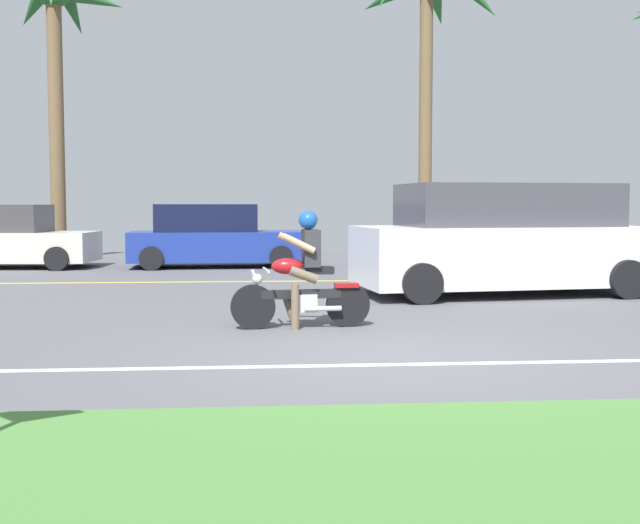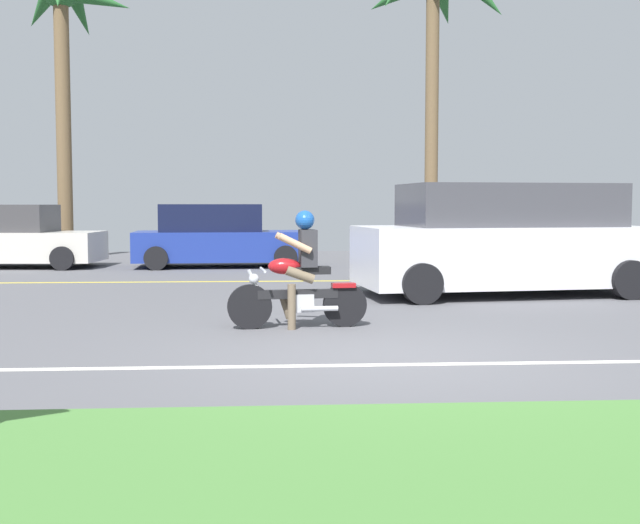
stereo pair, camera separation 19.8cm
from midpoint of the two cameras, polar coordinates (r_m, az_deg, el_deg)
ground at (r=11.17m, az=2.00°, el=-3.87°), size 56.00×30.00×0.04m
grass_median at (r=4.37m, az=13.25°, el=-16.24°), size 56.00×3.80×0.06m
lane_line_near at (r=7.76m, az=4.99°, el=-7.29°), size 50.40×0.12×0.01m
lane_line_far at (r=15.99m, az=-0.01°, el=-1.35°), size 50.40×0.12×0.01m
motorcyclist at (r=9.92m, az=-1.85°, el=-1.18°), size 1.75×0.57×1.46m
suv_nearby at (r=13.92m, az=12.54°, el=1.50°), size 5.18×2.74×1.88m
parked_car_0 at (r=20.78m, az=-22.05°, el=1.58°), size 4.38×2.20×1.52m
parked_car_1 at (r=19.67m, az=-7.88°, el=1.73°), size 4.26×2.00×1.53m
palm_tree_0 at (r=24.07m, az=-18.69°, el=16.28°), size 3.74×3.75×8.21m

